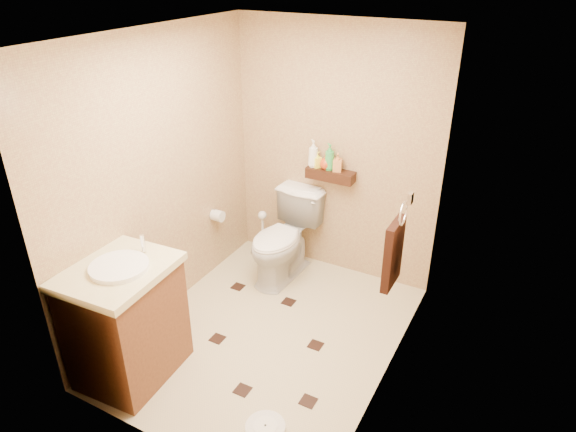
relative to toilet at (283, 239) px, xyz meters
The scene contains 19 objects.
ground 0.99m from the toilet, 69.11° to the right, with size 2.50×2.50×0.00m, color tan.
wall_back 0.94m from the toilet, 52.78° to the left, with size 2.00×0.04×2.40m, color tan.
wall_front 2.25m from the toilet, 81.33° to the right, with size 2.00×0.04×2.40m, color tan.
wall_left 1.33m from the toilet, 129.36° to the right, with size 0.04×2.50×2.40m, color tan.
wall_right 1.74m from the toilet, 32.27° to the right, with size 0.04×2.50×2.40m, color tan.
ceiling 2.17m from the toilet, 69.11° to the right, with size 2.00×2.50×0.02m, color white.
wall_shelf 0.76m from the toilet, 46.79° to the left, with size 0.46×0.14×0.10m, color #361B0E.
floor_accents 1.05m from the toilet, 69.30° to the right, with size 1.33×1.21×0.01m.
toilet is the anchor object (origin of this frame).
vanity 1.72m from the toilet, 102.84° to the right, with size 0.67×0.80×1.08m.
bathroom_scale 1.91m from the toilet, 65.03° to the right, with size 0.29×0.29×0.05m.
toilet_brush 0.48m from the toilet, 148.77° to the left, with size 0.12×0.12×0.53m.
towel_ring 1.46m from the toilet, 25.31° to the right, with size 0.12×0.30×0.76m.
toilet_paper 0.67m from the toilet, 163.71° to the right, with size 0.12×0.11×0.12m.
bottle_a 0.86m from the toilet, 67.85° to the left, with size 0.10×0.10×0.25m, color white.
bottle_b 0.82m from the toilet, 62.20° to the left, with size 0.07×0.07×0.15m, color #F9F534.
bottle_c 0.84m from the toilet, 51.34° to the left, with size 0.12×0.12×0.15m, color #C03E16.
bottle_d 0.89m from the toilet, 48.14° to the left, with size 0.10×0.10×0.25m, color green.
bottle_e 0.90m from the toilet, 41.35° to the left, with size 0.08×0.08×0.17m, color #CF8445.
Camera 1 is at (1.74, -2.90, 2.86)m, focal length 32.00 mm.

